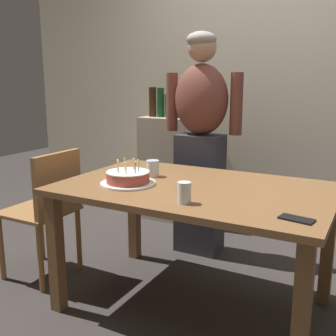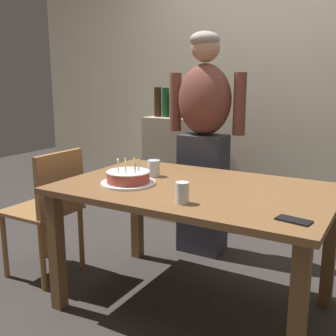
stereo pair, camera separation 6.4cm
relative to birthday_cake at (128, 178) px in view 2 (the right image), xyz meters
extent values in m
plane|color=#332D2B|center=(0.35, 0.15, -0.78)|extent=(10.00, 10.00, 0.00)
cube|color=beige|center=(0.35, 1.70, 0.52)|extent=(5.20, 0.10, 2.60)
cube|color=brown|center=(0.35, 0.15, -0.05)|extent=(1.50, 0.96, 0.03)
cube|color=brown|center=(-0.33, -0.26, -0.42)|extent=(0.07, 0.07, 0.70)
cube|color=brown|center=(1.03, -0.26, -0.42)|extent=(0.07, 0.07, 0.70)
cube|color=brown|center=(-0.33, 0.56, -0.42)|extent=(0.07, 0.07, 0.70)
cube|color=brown|center=(1.03, 0.56, -0.42)|extent=(0.07, 0.07, 0.70)
cylinder|color=white|center=(0.00, 0.00, -0.03)|extent=(0.31, 0.31, 0.01)
cylinder|color=#B24C42|center=(0.00, 0.00, 0.01)|extent=(0.24, 0.24, 0.06)
cylinder|color=silver|center=(0.00, 0.00, 0.04)|extent=(0.25, 0.25, 0.01)
cylinder|color=#EAB266|center=(0.00, 0.06, 0.07)|extent=(0.01, 0.01, 0.06)
sphere|color=#F9C64C|center=(0.00, 0.06, 0.10)|extent=(0.01, 0.01, 0.01)
cylinder|color=beige|center=(-0.05, 0.04, 0.07)|extent=(0.01, 0.01, 0.06)
sphere|color=#F9C64C|center=(-0.05, 0.04, 0.10)|extent=(0.01, 0.01, 0.01)
cylinder|color=beige|center=(-0.06, -0.01, 0.07)|extent=(0.01, 0.01, 0.06)
sphere|color=#F9C64C|center=(-0.06, -0.01, 0.10)|extent=(0.01, 0.01, 0.01)
cylinder|color=beige|center=(-0.03, -0.05, 0.07)|extent=(0.01, 0.01, 0.06)
sphere|color=#F9C64C|center=(-0.03, -0.05, 0.10)|extent=(0.01, 0.01, 0.01)
cylinder|color=beige|center=(0.03, -0.06, 0.07)|extent=(0.01, 0.01, 0.06)
sphere|color=#F9C64C|center=(0.03, -0.06, 0.10)|extent=(0.01, 0.01, 0.01)
cylinder|color=pink|center=(0.06, -0.01, 0.07)|extent=(0.01, 0.01, 0.06)
sphere|color=#F9C64C|center=(0.06, -0.01, 0.10)|extent=(0.01, 0.01, 0.01)
cylinder|color=#93B7DB|center=(0.05, 0.04, 0.07)|extent=(0.01, 0.01, 0.06)
sphere|color=#F9C64C|center=(0.05, 0.04, 0.10)|extent=(0.01, 0.01, 0.01)
cylinder|color=silver|center=(0.03, 0.23, 0.02)|extent=(0.08, 0.08, 0.10)
cylinder|color=silver|center=(0.44, -0.17, 0.02)|extent=(0.07, 0.07, 0.10)
cube|color=black|center=(0.97, -0.16, -0.03)|extent=(0.15, 0.10, 0.01)
cube|color=#33333D|center=(0.05, 0.91, -0.32)|extent=(0.34, 0.23, 0.92)
ellipsoid|color=brown|center=(0.05, 0.91, 0.40)|extent=(0.41, 0.27, 0.52)
sphere|color=tan|center=(0.05, 0.91, 0.78)|extent=(0.21, 0.21, 0.21)
ellipsoid|color=gray|center=(0.05, 0.90, 0.83)|extent=(0.21, 0.21, 0.12)
cylinder|color=brown|center=(0.31, 0.94, 0.38)|extent=(0.09, 0.09, 0.44)
cylinder|color=brown|center=(-0.21, 0.94, 0.38)|extent=(0.09, 0.09, 0.44)
cube|color=olive|center=(-0.74, 0.02, -0.31)|extent=(0.42, 0.42, 0.02)
cube|color=olive|center=(-0.55, 0.02, -0.10)|extent=(0.04, 0.40, 0.40)
cylinder|color=olive|center=(-0.92, 0.20, -0.55)|extent=(0.04, 0.04, 0.45)
cylinder|color=olive|center=(-0.92, -0.16, -0.55)|extent=(0.04, 0.04, 0.45)
cylinder|color=olive|center=(-0.56, 0.20, -0.55)|extent=(0.04, 0.04, 0.45)
cylinder|color=olive|center=(-0.56, -0.16, -0.55)|extent=(0.04, 0.04, 0.45)
cube|color=tan|center=(-0.49, 1.48, -0.29)|extent=(0.61, 0.30, 0.98)
cylinder|color=#382314|center=(-0.70, 1.48, 0.34)|extent=(0.07, 0.07, 0.28)
cylinder|color=#194723|center=(-0.62, 1.48, 0.34)|extent=(0.07, 0.07, 0.27)
cylinder|color=#194723|center=(-0.53, 1.48, 0.31)|extent=(0.08, 0.08, 0.22)
cylinder|color=#382314|center=(-0.44, 1.48, 0.33)|extent=(0.08, 0.08, 0.24)
cylinder|color=#194723|center=(-0.36, 1.48, 0.31)|extent=(0.08, 0.08, 0.21)
cylinder|color=#194723|center=(-0.27, 1.48, 0.33)|extent=(0.08, 0.08, 0.24)
camera|label=1|loc=(1.26, -1.85, 0.55)|focal=43.22mm
camera|label=2|loc=(1.31, -1.82, 0.55)|focal=43.22mm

